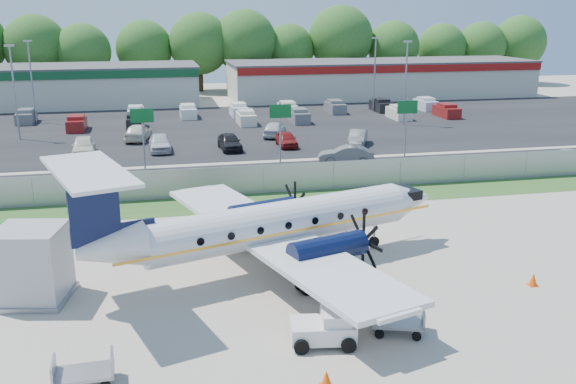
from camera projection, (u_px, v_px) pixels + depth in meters
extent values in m
plane|color=#B0A494|center=(314.00, 270.00, 31.12)|extent=(170.00, 170.00, 0.00)
cube|color=#2D561E|center=(269.00, 201.00, 42.40)|extent=(170.00, 4.00, 0.02)
cube|color=black|center=(252.00, 176.00, 48.99)|extent=(170.00, 8.00, 0.02)
cube|color=black|center=(221.00, 128.00, 68.74)|extent=(170.00, 32.00, 0.02)
cube|color=gray|center=(263.00, 179.00, 44.02)|extent=(120.00, 0.02, 1.90)
cube|color=gray|center=(263.00, 165.00, 43.75)|extent=(120.00, 0.06, 0.06)
cube|color=gray|center=(264.00, 193.00, 44.27)|extent=(120.00, 0.06, 0.06)
cube|color=beige|center=(19.00, 87.00, 83.89)|extent=(46.00, 12.00, 5.00)
cube|color=#474749|center=(17.00, 67.00, 83.18)|extent=(46.40, 12.40, 0.24)
cube|color=#0F4723|center=(8.00, 77.00, 77.61)|extent=(46.00, 0.20, 1.00)
cube|color=beige|center=(381.00, 79.00, 94.03)|extent=(44.00, 12.00, 5.00)
cube|color=#474749|center=(381.00, 61.00, 93.32)|extent=(44.40, 12.40, 0.24)
cube|color=maroon|center=(397.00, 69.00, 87.75)|extent=(44.00, 0.20, 1.00)
cylinder|color=gray|center=(143.00, 138.00, 50.45)|extent=(0.14, 0.14, 5.00)
cube|color=#0C5923|center=(142.00, 116.00, 49.82)|extent=(1.80, 0.08, 1.10)
cylinder|color=gray|center=(280.00, 133.00, 52.68)|extent=(0.14, 0.14, 5.00)
cube|color=#0C5923|center=(280.00, 111.00, 52.05)|extent=(1.80, 0.08, 1.10)
cylinder|color=gray|center=(406.00, 128.00, 54.91)|extent=(0.14, 0.14, 5.00)
cube|color=#0C5923|center=(407.00, 107.00, 54.28)|extent=(1.80, 0.08, 1.10)
cylinder|color=gray|center=(15.00, 94.00, 61.58)|extent=(0.18, 0.18, 9.00)
cube|color=gray|center=(9.00, 46.00, 60.36)|extent=(0.90, 0.35, 0.18)
cylinder|color=gray|center=(406.00, 84.00, 69.70)|extent=(0.18, 0.18, 9.00)
cube|color=gray|center=(408.00, 42.00, 68.47)|extent=(0.90, 0.35, 0.18)
cylinder|color=gray|center=(32.00, 83.00, 70.99)|extent=(0.18, 0.18, 9.00)
cube|color=gray|center=(27.00, 41.00, 69.77)|extent=(0.90, 0.35, 0.18)
cylinder|color=gray|center=(375.00, 75.00, 79.10)|extent=(0.18, 0.18, 9.00)
cube|color=gray|center=(376.00, 38.00, 77.88)|extent=(0.90, 0.35, 0.18)
cylinder|color=silver|center=(281.00, 222.00, 30.84)|extent=(13.54, 6.02, 2.06)
cone|color=silver|center=(410.00, 199.00, 34.62)|extent=(2.89, 2.68, 2.06)
cone|color=silver|center=(111.00, 248.00, 26.89)|extent=(3.30, 2.81, 2.06)
cube|color=black|center=(407.00, 193.00, 34.41)|extent=(1.35, 1.64, 0.49)
cube|color=silver|center=(271.00, 236.00, 30.74)|extent=(9.01, 19.24, 0.24)
cylinder|color=black|center=(328.00, 249.00, 28.63)|extent=(3.87, 2.24, 1.19)
cylinder|color=black|center=(263.00, 212.00, 33.89)|extent=(3.87, 2.24, 1.19)
cube|color=black|center=(94.00, 208.00, 26.13)|extent=(2.02, 0.80, 3.14)
cube|color=silver|center=(88.00, 171.00, 25.65)|extent=(4.49, 7.19, 0.15)
cylinder|color=gray|center=(374.00, 235.00, 33.95)|extent=(0.13, 0.13, 1.41)
cylinder|color=black|center=(374.00, 242.00, 34.06)|extent=(0.64, 0.37, 0.61)
cylinder|color=black|center=(305.00, 286.00, 28.49)|extent=(0.79, 0.62, 0.69)
cylinder|color=black|center=(243.00, 243.00, 33.75)|extent=(0.79, 0.62, 0.69)
cube|color=silver|center=(323.00, 330.00, 24.17)|extent=(2.60, 1.79, 0.68)
cube|color=silver|center=(336.00, 317.00, 24.06)|extent=(1.24, 1.40, 0.48)
cube|color=black|center=(347.00, 316.00, 24.08)|extent=(0.33, 1.08, 0.39)
cylinder|color=black|center=(302.00, 347.00, 23.46)|extent=(0.61, 0.29, 0.58)
cylinder|color=black|center=(298.00, 327.00, 24.91)|extent=(0.61, 0.29, 0.58)
cylinder|color=black|center=(349.00, 345.00, 23.57)|extent=(0.61, 0.29, 0.58)
cylinder|color=black|center=(343.00, 326.00, 25.02)|extent=(0.61, 0.29, 0.58)
cube|color=gray|center=(84.00, 373.00, 21.46)|extent=(2.02, 1.25, 0.12)
cube|color=gray|center=(53.00, 369.00, 21.16)|extent=(0.12, 1.19, 0.59)
cube|color=gray|center=(112.00, 362.00, 21.60)|extent=(0.12, 1.19, 0.59)
cylinder|color=black|center=(64.00, 374.00, 21.88)|extent=(0.36, 0.13, 0.36)
cylinder|color=black|center=(106.00, 369.00, 22.20)|extent=(0.36, 0.13, 0.36)
cube|color=gray|center=(398.00, 322.00, 24.97)|extent=(2.30, 1.81, 0.12)
cube|color=gray|center=(373.00, 314.00, 25.01)|extent=(0.48, 1.17, 0.60)
cube|color=gray|center=(423.00, 316.00, 24.77)|extent=(0.48, 1.17, 0.60)
cylinder|color=black|center=(379.00, 334.00, 24.60)|extent=(0.38, 0.24, 0.36)
cylinder|color=black|center=(379.00, 321.00, 25.66)|extent=(0.38, 0.24, 0.36)
cylinder|color=black|center=(417.00, 336.00, 24.43)|extent=(0.38, 0.24, 0.36)
cylinder|color=black|center=(415.00, 323.00, 25.49)|extent=(0.38, 0.24, 0.36)
cube|color=#A9AAB0|center=(32.00, 264.00, 27.57)|extent=(3.21, 3.21, 3.27)
cube|color=gray|center=(36.00, 297.00, 27.98)|extent=(3.46, 3.46, 0.22)
cone|color=#FF4D08|center=(533.00, 279.00, 29.33)|extent=(0.41, 0.41, 0.61)
cube|color=#FF4D08|center=(533.00, 285.00, 29.41)|extent=(0.43, 0.43, 0.03)
cone|color=#FF4D08|center=(326.00, 378.00, 21.45)|extent=(0.39, 0.39, 0.58)
cone|color=#FF4D08|center=(228.00, 219.00, 37.99)|extent=(0.33, 0.33, 0.50)
cube|color=#FF4D08|center=(228.00, 223.00, 38.05)|extent=(0.35, 0.35, 0.03)
imported|color=#595B5E|center=(346.00, 164.00, 52.81)|extent=(4.82, 2.61, 1.51)
imported|color=silver|center=(570.00, 164.00, 52.66)|extent=(4.74, 3.48, 1.28)
imported|color=beige|center=(84.00, 155.00, 56.00)|extent=(2.16, 4.89, 1.64)
imported|color=silver|center=(160.00, 151.00, 57.58)|extent=(1.97, 4.67, 1.58)
imported|color=black|center=(230.00, 150.00, 58.13)|extent=(2.04, 4.53, 1.51)
imported|color=maroon|center=(287.00, 147.00, 59.55)|extent=(1.69, 4.08, 1.38)
imported|color=#595B5E|center=(358.00, 145.00, 60.27)|extent=(3.11, 4.53, 1.41)
imported|color=beige|center=(139.00, 140.00, 62.35)|extent=(2.98, 5.20, 1.67)
imported|color=silver|center=(275.00, 137.00, 64.27)|extent=(3.38, 4.90, 1.55)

